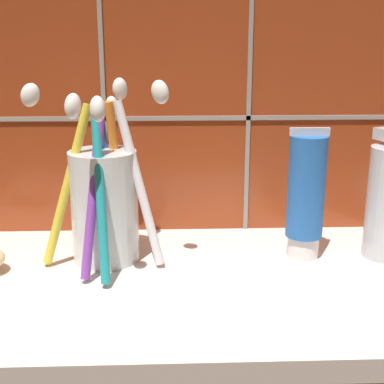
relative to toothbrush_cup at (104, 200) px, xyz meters
The scene contains 4 objects.
sink_counter 16.53cm from the toothbrush_cup, 18.64° to the right, with size 65.28×28.18×2.00cm, color silver.
tile_wall_backsplash 20.64cm from the toothbrush_cup, 34.58° to the left, with size 75.28×1.72×40.53cm.
toothbrush_cup is the anchor object (origin of this frame).
toothpaste_tube 20.50cm from the toothbrush_cup, ahead, with size 3.99×3.80×13.63cm.
Camera 1 is at (-7.10, -46.98, 24.07)cm, focal length 50.00 mm.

